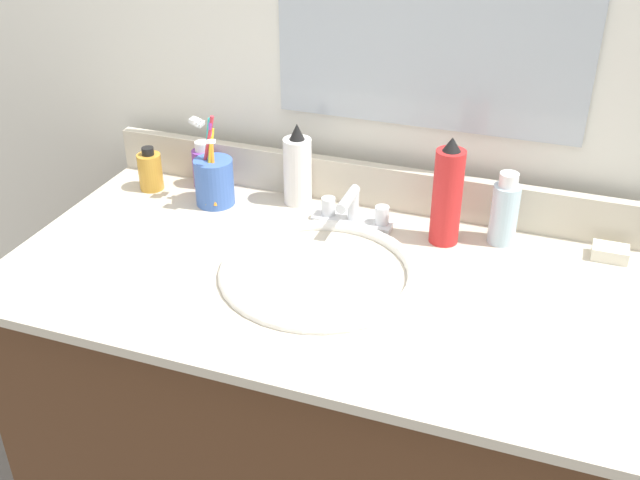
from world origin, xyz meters
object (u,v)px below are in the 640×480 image
at_px(bottle_gel_clear, 504,211).
at_px(bottle_cream_purple, 204,166).
at_px(soap_bar, 610,253).
at_px(bottle_lotion_white, 298,169).
at_px(bottle_oil_amber, 150,171).
at_px(bottle_spray_red, 447,195).
at_px(cup_blue_plastic, 214,180).
at_px(faucet, 354,213).

bearing_deg(bottle_gel_clear, bottle_cream_purple, 177.52).
bearing_deg(soap_bar, bottle_lotion_white, 178.43).
relative_size(bottle_lotion_white, bottle_gel_clear, 1.22).
bearing_deg(bottle_gel_clear, bottle_oil_amber, -178.06).
height_order(bottle_spray_red, cup_blue_plastic, bottle_spray_red).
relative_size(faucet, bottle_lotion_white, 0.92).
xyz_separation_m(faucet, cup_blue_plastic, (-0.30, -0.01, 0.03)).
bearing_deg(bottle_oil_amber, cup_blue_plastic, -5.52).
bearing_deg(bottle_gel_clear, bottle_lotion_white, 176.93).
relative_size(bottle_cream_purple, bottle_gel_clear, 0.71).
bearing_deg(cup_blue_plastic, soap_bar, 3.40).
height_order(bottle_oil_amber, cup_blue_plastic, cup_blue_plastic).
height_order(faucet, bottle_cream_purple, bottle_cream_purple).
xyz_separation_m(bottle_spray_red, bottle_lotion_white, (-0.32, 0.06, -0.02)).
distance_m(faucet, bottle_spray_red, 0.19).
distance_m(bottle_lotion_white, cup_blue_plastic, 0.17).
bearing_deg(bottle_spray_red, soap_bar, 7.66).
bearing_deg(bottle_cream_purple, bottle_gel_clear, -2.48).
xyz_separation_m(bottle_spray_red, soap_bar, (0.30, 0.04, -0.09)).
bearing_deg(bottle_cream_purple, bottle_oil_amber, -152.39).
bearing_deg(bottle_lotion_white, bottle_spray_red, -10.19).
relative_size(bottle_spray_red, bottle_gel_clear, 1.48).
relative_size(bottle_lotion_white, bottle_oil_amber, 1.82).
bearing_deg(faucet, bottle_oil_amber, 178.83).
xyz_separation_m(faucet, bottle_cream_purple, (-0.36, 0.06, 0.02)).
bearing_deg(bottle_spray_red, cup_blue_plastic, -179.29).
xyz_separation_m(faucet, bottle_gel_clear, (0.28, 0.03, 0.04)).
distance_m(bottle_cream_purple, bottle_gel_clear, 0.64).
relative_size(bottle_gel_clear, soap_bar, 2.22).
height_order(bottle_oil_amber, soap_bar, bottle_oil_amber).
bearing_deg(bottle_oil_amber, bottle_lotion_white, 8.49).
distance_m(bottle_spray_red, cup_blue_plastic, 0.48).
bearing_deg(bottle_lotion_white, bottle_gel_clear, -3.07).
bearing_deg(bottle_oil_amber, bottle_gel_clear, 1.94).
distance_m(faucet, soap_bar, 0.48).
relative_size(faucet, cup_blue_plastic, 0.83).
bearing_deg(bottle_lotion_white, bottle_cream_purple, 178.68).
bearing_deg(faucet, bottle_lotion_white, 157.79).
height_order(bottle_lotion_white, bottle_oil_amber, bottle_lotion_white).
bearing_deg(soap_bar, bottle_gel_clear, -178.34).
height_order(bottle_spray_red, bottle_gel_clear, bottle_spray_red).
bearing_deg(bottle_gel_clear, soap_bar, 1.66).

